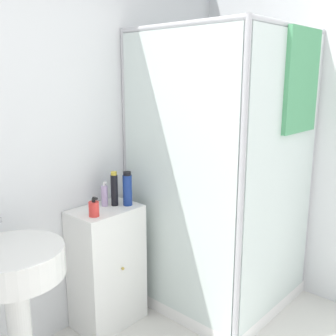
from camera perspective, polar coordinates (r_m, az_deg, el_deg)
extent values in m
cube|color=silver|center=(2.46, -19.03, 2.63)|extent=(6.40, 0.06, 2.50)
cube|color=white|center=(3.26, 6.97, -16.85)|extent=(1.00, 1.00, 0.09)
cylinder|color=#B2B2B7|center=(3.56, 5.58, 2.13)|extent=(0.04, 0.04, 1.98)
cylinder|color=#B2B2B7|center=(2.86, -6.04, -0.60)|extent=(0.04, 0.04, 1.98)
cylinder|color=#B2B2B7|center=(3.10, 19.98, -0.28)|extent=(0.04, 0.04, 1.98)
cylinder|color=#B2B2B7|center=(2.26, 10.51, -4.50)|extent=(0.04, 0.04, 1.98)
cylinder|color=#B2B2B7|center=(2.60, 17.41, 19.13)|extent=(0.96, 0.04, 0.04)
cylinder|color=#B2B2B7|center=(3.13, 0.43, 18.58)|extent=(0.96, 0.04, 0.04)
cylinder|color=#B2B2B7|center=(2.46, 1.37, 20.07)|extent=(0.04, 0.96, 0.04)
cylinder|color=#B2B2B7|center=(3.24, 13.15, 18.07)|extent=(0.04, 0.96, 0.04)
cube|color=silver|center=(2.66, 16.26, -1.55)|extent=(0.93, 0.01, 1.86)
cube|color=silver|center=(2.52, 1.07, -1.81)|extent=(0.01, 0.93, 1.86)
cylinder|color=#B7BABF|center=(3.38, 4.01, -1.19)|extent=(0.02, 0.02, 1.49)
cylinder|color=#B7BABF|center=(3.24, 4.93, 11.85)|extent=(0.07, 0.07, 0.04)
cube|color=#4C9966|center=(2.70, 18.89, 11.83)|extent=(0.43, 0.03, 0.65)
cube|color=white|center=(2.77, -8.83, -13.95)|extent=(0.45, 0.31, 0.83)
sphere|color=gold|center=(2.64, -6.56, -14.31)|extent=(0.02, 0.02, 0.02)
cylinder|color=white|center=(2.15, -21.53, -12.67)|extent=(0.50, 0.50, 0.15)
cylinder|color=red|center=(2.46, -10.70, -5.87)|extent=(0.06, 0.06, 0.09)
cylinder|color=black|center=(2.45, -10.76, -4.63)|extent=(0.02, 0.02, 0.02)
cube|color=black|center=(2.43, -10.54, -4.35)|extent=(0.02, 0.04, 0.01)
cylinder|color=black|center=(2.63, -7.79, -3.23)|extent=(0.05, 0.05, 0.21)
cylinder|color=gold|center=(2.60, -7.87, -0.78)|extent=(0.04, 0.04, 0.02)
cylinder|color=navy|center=(2.62, -5.91, -3.24)|extent=(0.06, 0.06, 0.21)
cylinder|color=black|center=(2.59, -5.97, -0.80)|extent=(0.05, 0.05, 0.02)
cylinder|color=#B299C6|center=(2.64, -9.20, -4.03)|extent=(0.04, 0.04, 0.14)
cylinder|color=silver|center=(2.62, -9.26, -2.40)|extent=(0.02, 0.02, 0.02)
cube|color=silver|center=(2.60, -9.12, -2.11)|extent=(0.01, 0.02, 0.01)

